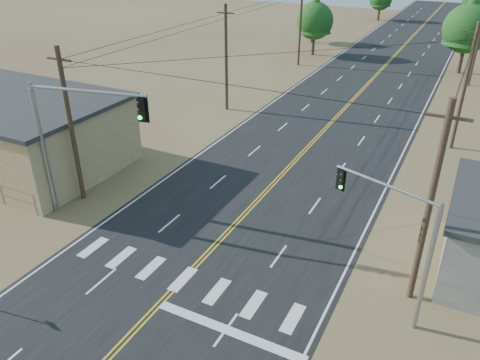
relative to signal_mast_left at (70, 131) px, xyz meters
The scene contains 12 objects.
road 22.22m from the signal_mast_left, 65.71° to the left, with size 15.00×200.00×0.02m, color black.
utility_pole_left_near 2.36m from the signal_mast_left, 136.32° to the left, with size 1.80×0.30×10.00m.
utility_pole_left_mid 21.66m from the signal_mast_left, 94.40° to the left, with size 1.80×0.30×10.00m.
utility_pole_left_far 41.62m from the signal_mast_left, 92.29° to the left, with size 1.80×0.30×10.00m.
utility_pole_right_near 19.41m from the signal_mast_left, ahead, with size 1.80×0.30×10.00m.
utility_pole_right_mid 28.99m from the signal_mast_left, 48.14° to the left, with size 1.80×0.30×10.00m.
utility_pole_right_far 45.87m from the signal_mast_left, 65.06° to the left, with size 1.80×0.30×10.00m.
signal_mast_left is the anchor object (origin of this frame).
signal_mast_right 18.56m from the signal_mast_left, ahead, with size 4.74×1.82×6.47m.
tree_left_near 48.19m from the signal_mast_left, 92.29° to the left, with size 5.14×5.14×8.57m.
tree_left_mid 56.48m from the signal_mast_left, 95.02° to the left, with size 4.43×4.43×7.38m.
tree_right_near 50.30m from the signal_mast_left, 69.23° to the left, with size 5.90×5.90×9.84m.
Camera 1 is at (11.11, -7.30, 15.63)m, focal length 35.00 mm.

